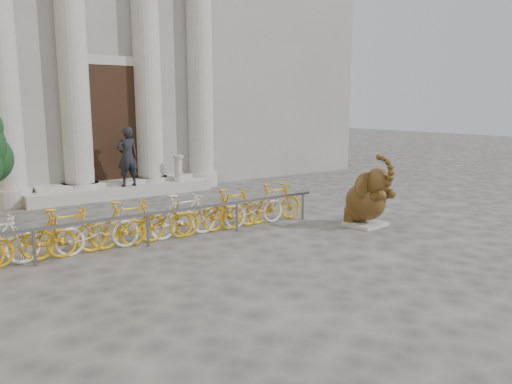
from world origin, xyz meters
TOP-DOWN VIEW (x-y plane):
  - ground at (0.00, 0.00)m, footprint 80.00×80.00m
  - classical_building at (0.00, 14.93)m, footprint 22.00×10.70m
  - entrance_steps at (0.00, 9.40)m, footprint 6.00×1.20m
  - elephant_statue at (3.47, 1.99)m, footprint 1.20×1.37m
  - bike_rack at (-1.67, 3.65)m, footprint 8.94×0.53m
  - pedestrian at (0.12, 9.08)m, footprint 0.71×0.48m
  - balustrade_post at (1.91, 9.10)m, footprint 0.36×0.36m

SIDE VIEW (x-z plane):
  - ground at x=0.00m, z-range 0.00..0.00m
  - entrance_steps at x=0.00m, z-range 0.00..0.36m
  - bike_rack at x=-1.67m, z-range 0.00..1.00m
  - elephant_statue at x=3.47m, z-range -0.24..1.55m
  - balustrade_post at x=1.91m, z-range 0.33..1.22m
  - pedestrian at x=0.12m, z-range 0.36..2.26m
  - classical_building at x=0.00m, z-range -0.02..11.98m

